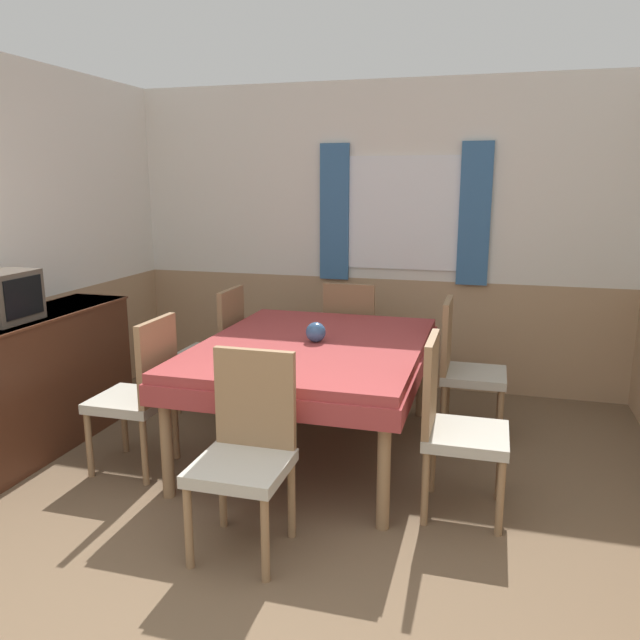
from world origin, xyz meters
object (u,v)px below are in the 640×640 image
(dining_table, at_px, (313,357))
(sideboard, at_px, (35,382))
(chair_left_near, at_px, (141,390))
(chair_right_far, at_px, (464,364))
(chair_left_far, at_px, (217,346))
(chair_right_near, at_px, (453,421))
(chair_head_window, at_px, (352,336))
(tv, at_px, (5,297))
(chair_head_near, at_px, (246,446))
(vase, at_px, (316,332))

(dining_table, bearing_deg, sideboard, -165.43)
(dining_table, distance_m, chair_left_near, 1.10)
(chair_right_far, distance_m, chair_left_far, 1.89)
(chair_right_near, bearing_deg, chair_head_window, -151.12)
(dining_table, relative_size, tv, 4.85)
(chair_head_near, height_order, vase, chair_head_near)
(vase, bearing_deg, chair_left_near, -149.66)
(chair_right_far, height_order, chair_head_window, same)
(chair_right_far, relative_size, vase, 7.46)
(chair_left_far, relative_size, tv, 2.54)
(dining_table, xyz_separation_m, chair_right_near, (0.94, -0.55, -0.14))
(chair_right_far, relative_size, chair_head_near, 1.00)
(chair_right_far, xyz_separation_m, chair_left_far, (-1.89, 0.00, 0.00))
(tv, bearing_deg, chair_left_near, 6.63)
(chair_left_far, bearing_deg, dining_table, -120.41)
(chair_left_far, xyz_separation_m, vase, (0.96, -0.55, 0.30))
(chair_right_far, xyz_separation_m, sideboard, (-2.75, -1.02, -0.05))
(chair_head_near, relative_size, tv, 2.54)
(chair_right_far, relative_size, chair_head_window, 1.00)
(sideboard, relative_size, tv, 4.19)
(chair_left_near, distance_m, chair_right_near, 1.89)
(chair_head_near, xyz_separation_m, chair_left_far, (-0.94, 1.71, 0.00))
(chair_left_near, bearing_deg, tv, 96.63)
(dining_table, bearing_deg, chair_right_near, -30.41)
(dining_table, distance_m, chair_right_far, 1.10)
(chair_left_near, height_order, chair_head_near, same)
(chair_head_near, bearing_deg, chair_right_near, -147.43)
(chair_head_window, bearing_deg, chair_left_far, -147.43)
(chair_head_window, bearing_deg, tv, -134.75)
(chair_right_near, bearing_deg, chair_right_far, -180.00)
(chair_left_far, bearing_deg, chair_right_near, -120.41)
(sideboard, bearing_deg, chair_right_near, -1.80)
(chair_left_far, xyz_separation_m, sideboard, (-0.86, -1.02, -0.05))
(dining_table, xyz_separation_m, chair_head_near, (-0.00, -1.16, -0.14))
(chair_left_near, bearing_deg, chair_right_near, -90.00)
(tv, xyz_separation_m, vase, (1.81, 0.66, -0.26))
(chair_head_near, bearing_deg, vase, -90.82)
(dining_table, xyz_separation_m, vase, (0.02, 0.01, 0.17))
(dining_table, distance_m, chair_right_near, 1.10)
(chair_head_near, bearing_deg, dining_table, -90.00)
(sideboard, height_order, tv, tv)
(chair_right_far, distance_m, chair_left_near, 2.19)
(chair_left_far, bearing_deg, chair_head_window, -57.43)
(chair_right_far, height_order, tv, tv)
(chair_left_far, relative_size, sideboard, 0.61)
(dining_table, relative_size, chair_head_window, 1.91)
(chair_head_near, height_order, chair_left_far, same)
(chair_head_near, bearing_deg, chair_right_far, -118.88)
(chair_right_far, xyz_separation_m, chair_head_near, (-0.94, -1.71, 0.00))
(chair_head_near, distance_m, tv, 1.95)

